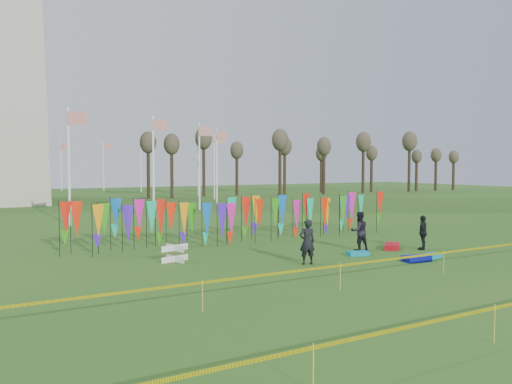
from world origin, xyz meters
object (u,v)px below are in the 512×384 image
box_kite (175,253)px  kite_bag_red (392,246)px  person_mid (359,231)px  kite_bag_blue (416,259)px  kite_bag_teal (432,256)px  kite_bag_turquoise (358,253)px  person_right (423,233)px  person_left (307,242)px

box_kite → kite_bag_red: box_kite is taller
person_mid → kite_bag_blue: bearing=105.1°
box_kite → kite_bag_red: 10.68m
kite_bag_red → kite_bag_teal: bearing=-95.8°
person_mid → kite_bag_turquoise: person_mid is taller
person_mid → person_right: bearing=164.1°
person_mid → kite_bag_red: bearing=175.9°
person_right → kite_bag_teal: bearing=19.2°
kite_bag_blue → kite_bag_teal: 1.19m
person_mid → kite_bag_red: person_mid is taller
person_left → kite_bag_teal: bearing=176.9°
kite_bag_red → box_kite: bearing=169.2°
kite_bag_turquoise → kite_bag_blue: bearing=-61.3°
person_right → kite_bag_teal: person_right is taller
person_left → kite_bag_blue: bearing=170.8°
kite_bag_turquoise → kite_bag_teal: bearing=-40.8°
box_kite → person_right: 11.95m
kite_bag_blue → kite_bag_turquoise: bearing=118.7°
kite_bag_blue → person_right: bearing=37.5°
box_kite → person_right: person_right is taller
kite_bag_red → person_left: bearing=-169.2°
person_left → kite_bag_turquoise: bearing=-158.2°
kite_bag_turquoise → person_mid: bearing=47.1°
kite_bag_blue → kite_bag_red: 3.23m
person_left → person_right: (6.97, 0.17, -0.10)m
box_kite → kite_bag_turquoise: box_kite is taller
kite_bag_teal → person_left: bearing=164.2°
kite_bag_red → person_mid: bearing=165.3°
person_mid → person_left: bearing=31.2°
kite_bag_turquoise → kite_bag_blue: size_ratio=0.82×
kite_bag_teal → kite_bag_turquoise: bearing=139.2°
person_left → kite_bag_red: size_ratio=1.38×
box_kite → kite_bag_turquoise: (7.79, -2.61, -0.28)m
kite_bag_turquoise → kite_bag_teal: 3.20m
person_left → person_mid: 4.45m
person_right → kite_bag_red: 1.61m
kite_bag_turquoise → kite_bag_red: size_ratio=0.71×
kite_bag_turquoise → person_right: bearing=-5.1°
person_mid → kite_bag_blue: size_ratio=1.60×
box_kite → kite_bag_red: size_ratio=0.55×
kite_bag_teal → kite_bag_blue: bearing=-170.8°
box_kite → person_left: (4.61, -3.12, 0.56)m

